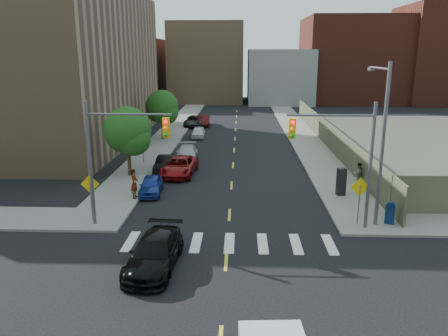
# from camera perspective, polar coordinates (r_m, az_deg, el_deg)

# --- Properties ---
(ground) EXTENTS (160.00, 160.00, 0.00)m
(ground) POSITION_cam_1_polar(r_m,az_deg,el_deg) (19.09, 0.07, -14.76)
(ground) COLOR black
(ground) RESTS_ON ground
(sidewalk_nw) EXTENTS (3.50, 73.00, 0.15)m
(sidewalk_nw) POSITION_cam_1_polar(r_m,az_deg,el_deg) (59.42, -5.97, 5.70)
(sidewalk_nw) COLOR gray
(sidewalk_nw) RESTS_ON ground
(sidewalk_ne) EXTENTS (3.50, 73.00, 0.15)m
(sidewalk_ne) POSITION_cam_1_polar(r_m,az_deg,el_deg) (59.26, 9.11, 5.57)
(sidewalk_ne) COLOR gray
(sidewalk_ne) RESTS_ON ground
(fence_north) EXTENTS (0.12, 44.00, 2.50)m
(fence_north) POSITION_cam_1_polar(r_m,az_deg,el_deg) (46.21, 13.40, 4.24)
(fence_north) COLOR #5F6144
(fence_north) RESTS_ON ground
(building_nw) EXTENTS (22.00, 30.00, 16.00)m
(building_nw) POSITION_cam_1_polar(r_m,az_deg,el_deg) (51.80, -24.27, 11.99)
(building_nw) COLOR #8C6B4C
(building_nw) RESTS_ON ground
(bg_bldg_west) EXTENTS (14.00, 18.00, 12.00)m
(bg_bldg_west) POSITION_cam_1_polar(r_m,az_deg,el_deg) (89.55, -12.75, 12.29)
(bg_bldg_west) COLOR #592319
(bg_bldg_west) RESTS_ON ground
(bg_bldg_midwest) EXTENTS (14.00, 16.00, 15.00)m
(bg_bldg_midwest) POSITION_cam_1_polar(r_m,az_deg,el_deg) (88.85, -2.15, 13.58)
(bg_bldg_midwest) COLOR #8C6B4C
(bg_bldg_midwest) RESTS_ON ground
(bg_bldg_center) EXTENTS (12.00, 16.00, 10.00)m
(bg_bldg_center) POSITION_cam_1_polar(r_m,az_deg,el_deg) (87.01, 7.20, 11.81)
(bg_bldg_center) COLOR gray
(bg_bldg_center) RESTS_ON ground
(bg_bldg_east) EXTENTS (18.00, 18.00, 16.00)m
(bg_bldg_east) POSITION_cam_1_polar(r_m,az_deg,el_deg) (91.14, 16.20, 13.37)
(bg_bldg_east) COLOR #592319
(bg_bldg_east) RESTS_ON ground
(bg_bldg_fareast) EXTENTS (14.00, 16.00, 18.00)m
(bg_bldg_fareast) POSITION_cam_1_polar(r_m,az_deg,el_deg) (94.32, 26.26, 13.10)
(bg_bldg_fareast) COLOR #592319
(bg_bldg_fareast) RESTS_ON ground
(signal_nw) EXTENTS (4.59, 0.30, 7.00)m
(signal_nw) POSITION_cam_1_polar(r_m,az_deg,el_deg) (24.03, -13.81, 2.64)
(signal_nw) COLOR #59595E
(signal_nw) RESTS_ON ground
(signal_ne) EXTENTS (4.59, 0.30, 7.00)m
(signal_ne) POSITION_cam_1_polar(r_m,az_deg,el_deg) (23.73, 15.24, 2.39)
(signal_ne) COLOR #59595E
(signal_ne) RESTS_ON ground
(streetlight_ne) EXTENTS (0.25, 3.70, 9.00)m
(streetlight_ne) POSITION_cam_1_polar(r_m,az_deg,el_deg) (25.04, 19.85, 4.28)
(streetlight_ne) COLOR #59595E
(streetlight_ne) RESTS_ON ground
(warn_sign_nw) EXTENTS (1.06, 0.06, 2.83)m
(warn_sign_nw) POSITION_cam_1_polar(r_m,az_deg,el_deg) (25.67, -17.07, -2.67)
(warn_sign_nw) COLOR #59595E
(warn_sign_nw) RESTS_ON ground
(warn_sign_ne) EXTENTS (1.06, 0.06, 2.83)m
(warn_sign_ne) POSITION_cam_1_polar(r_m,az_deg,el_deg) (25.13, 17.30, -3.06)
(warn_sign_ne) COLOR #59595E
(warn_sign_ne) RESTS_ON ground
(warn_sign_midwest) EXTENTS (1.06, 0.06, 2.83)m
(warn_sign_midwest) POSITION_cam_1_polar(r_m,az_deg,el_deg) (38.27, -10.58, 3.38)
(warn_sign_midwest) COLOR #59595E
(warn_sign_midwest) RESTS_ON ground
(tree_west_near) EXTENTS (3.66, 3.64, 5.52)m
(tree_west_near) POSITION_cam_1_polar(r_m,az_deg,el_deg) (34.27, -12.45, 4.49)
(tree_west_near) COLOR #332114
(tree_west_near) RESTS_ON ground
(tree_west_far) EXTENTS (3.66, 3.64, 5.52)m
(tree_west_far) POSITION_cam_1_polar(r_m,az_deg,el_deg) (48.77, -8.09, 7.68)
(tree_west_far) COLOR #332114
(tree_west_far) RESTS_ON ground
(parked_car_blue) EXTENTS (1.75, 3.72, 1.23)m
(parked_car_blue) POSITION_cam_1_polar(r_m,az_deg,el_deg) (30.38, -9.53, -2.24)
(parked_car_blue) COLOR navy
(parked_car_blue) RESTS_ON ground
(parked_car_black) EXTENTS (1.46, 3.89, 1.27)m
(parked_car_black) POSITION_cam_1_polar(r_m,az_deg,el_deg) (35.95, -7.67, 0.54)
(parked_car_black) COLOR black
(parked_car_black) RESTS_ON ground
(parked_car_red) EXTENTS (2.70, 5.29, 1.43)m
(parked_car_red) POSITION_cam_1_polar(r_m,az_deg,el_deg) (34.77, -5.84, 0.25)
(parked_car_red) COLOR maroon
(parked_car_red) RESTS_ON ground
(parked_car_silver) EXTENTS (2.18, 4.73, 1.34)m
(parked_car_silver) POSITION_cam_1_polar(r_m,az_deg,el_deg) (39.40, -4.89, 1.94)
(parked_car_silver) COLOR #A9ACB1
(parked_car_silver) RESTS_ON ground
(parked_car_white) EXTENTS (1.58, 3.73, 1.26)m
(parked_car_white) POSITION_cam_1_polar(r_m,az_deg,el_deg) (50.07, -3.38, 4.69)
(parked_car_white) COLOR silver
(parked_car_white) RESTS_ON ground
(parked_car_maroon) EXTENTS (1.72, 4.41, 1.43)m
(parked_car_maroon) POSITION_cam_1_polar(r_m,az_deg,el_deg) (58.26, -2.65, 6.22)
(parked_car_maroon) COLOR #420E0D
(parked_car_maroon) RESTS_ON ground
(parked_car_grey) EXTENTS (2.53, 5.11, 1.39)m
(parked_car_grey) POSITION_cam_1_polar(r_m,az_deg,el_deg) (57.98, -3.92, 6.14)
(parked_car_grey) COLOR black
(parked_car_grey) RESTS_ON ground
(black_sedan) EXTENTS (2.30, 5.07, 1.44)m
(black_sedan) POSITION_cam_1_polar(r_m,az_deg,el_deg) (20.21, -9.07, -10.88)
(black_sedan) COLOR black
(black_sedan) RESTS_ON ground
(mailbox) EXTENTS (0.61, 0.54, 1.25)m
(mailbox) POSITION_cam_1_polar(r_m,az_deg,el_deg) (26.19, 20.86, -5.51)
(mailbox) COLOR #0D2450
(mailbox) RESTS_ON sidewalk_ne
(payphone) EXTENTS (0.63, 0.55, 1.85)m
(payphone) POSITION_cam_1_polar(r_m,az_deg,el_deg) (30.20, 15.07, -1.74)
(payphone) COLOR black
(payphone) RESTS_ON sidewalk_ne
(pedestrian_west) EXTENTS (0.48, 0.72, 1.96)m
(pedestrian_west) POSITION_cam_1_polar(r_m,az_deg,el_deg) (29.17, -11.62, -2.00)
(pedestrian_west) COLOR gray
(pedestrian_west) RESTS_ON sidewalk_nw
(pedestrian_east) EXTENTS (0.86, 0.72, 1.60)m
(pedestrian_east) POSITION_cam_1_polar(r_m,az_deg,el_deg) (33.08, 17.15, -0.69)
(pedestrian_east) COLOR gray
(pedestrian_east) RESTS_ON sidewalk_ne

